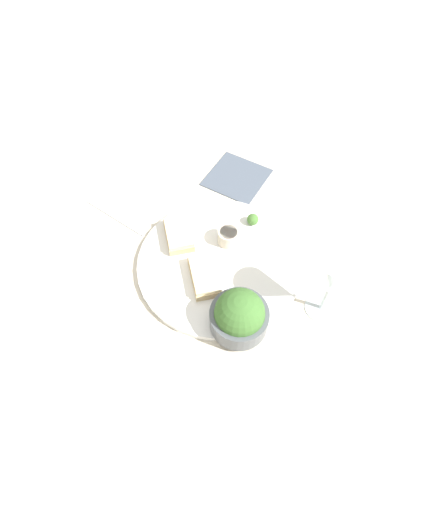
{
  "coord_description": "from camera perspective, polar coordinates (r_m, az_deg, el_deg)",
  "views": [
    {
      "loc": [
        -0.36,
        0.31,
        0.74
      ],
      "look_at": [
        0.0,
        0.0,
        0.03
      ],
      "focal_mm": 28.0,
      "sensor_mm": 36.0,
      "label": 1
    }
  ],
  "objects": [
    {
      "name": "sauce_ramekin",
      "position": [
        0.88,
        1.28,
        2.87
      ],
      "size": [
        0.05,
        0.05,
        0.04
      ],
      "color": "beige",
      "rests_on": "dinner_plate"
    },
    {
      "name": "salad_bowl",
      "position": [
        0.76,
        2.85,
        -8.45
      ],
      "size": [
        0.11,
        0.11,
        0.1
      ],
      "color": "#4C5156",
      "rests_on": "dinner_plate"
    },
    {
      "name": "cheese_toast_far",
      "position": [
        0.9,
        -5.85,
        3.1
      ],
      "size": [
        0.11,
        0.09,
        0.03
      ],
      "color": "#D1B27F",
      "rests_on": "dinner_plate"
    },
    {
      "name": "ground_plane",
      "position": [
        0.88,
        0.0,
        -1.25
      ],
      "size": [
        4.0,
        4.0,
        0.0
      ],
      "primitive_type": "plane",
      "color": "beige"
    },
    {
      "name": "fork",
      "position": [
        0.98,
        -14.68,
        5.38
      ],
      "size": [
        0.18,
        0.05,
        0.01
      ],
      "color": "silver",
      "rests_on": "ground_plane"
    },
    {
      "name": "wine_glass",
      "position": [
        0.75,
        16.09,
        -3.06
      ],
      "size": [
        0.07,
        0.07,
        0.17
      ],
      "color": "silver",
      "rests_on": "ground_plane"
    },
    {
      "name": "napkin",
      "position": [
        1.04,
        2.49,
        11.22
      ],
      "size": [
        0.18,
        0.18,
        0.01
      ],
      "color": "#4C5666",
      "rests_on": "ground_plane"
    },
    {
      "name": "dinner_plate",
      "position": [
        0.87,
        0.0,
        -1.0
      ],
      "size": [
        0.36,
        0.36,
        0.01
      ],
      "color": "white",
      "rests_on": "ground_plane"
    },
    {
      "name": "garnish",
      "position": [
        0.92,
        4.77,
        5.24
      ],
      "size": [
        0.03,
        0.03,
        0.03
      ],
      "color": "#477533",
      "rests_on": "dinner_plate"
    },
    {
      "name": "cheese_toast_near",
      "position": [
        0.83,
        -2.16,
        -2.87
      ],
      "size": [
        0.11,
        0.09,
        0.03
      ],
      "color": "#D1B27F",
      "rests_on": "dinner_plate"
    }
  ]
}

